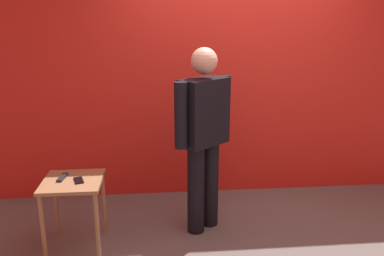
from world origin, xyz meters
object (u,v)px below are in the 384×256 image
(cell_phone, at_px, (79,180))
(tv_remote, at_px, (62,177))
(side_table, at_px, (73,192))
(standing_person, at_px, (204,132))

(cell_phone, distance_m, tv_remote, 0.16)
(side_table, xyz_separation_m, tv_remote, (-0.09, 0.04, 0.12))
(side_table, distance_m, tv_remote, 0.16)
(side_table, relative_size, cell_phone, 4.39)
(cell_phone, relative_size, tv_remote, 0.85)
(standing_person, xyz_separation_m, cell_phone, (-1.09, -0.25, -0.32))
(standing_person, relative_size, cell_phone, 11.91)
(standing_person, bearing_deg, cell_phone, -167.22)
(side_table, relative_size, tv_remote, 3.72)
(side_table, bearing_deg, standing_person, 11.12)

